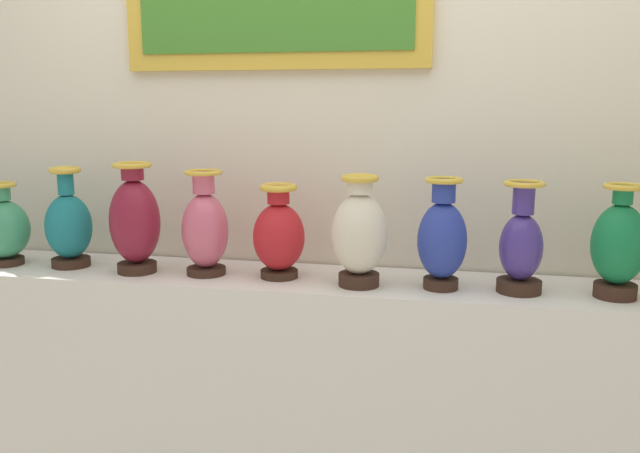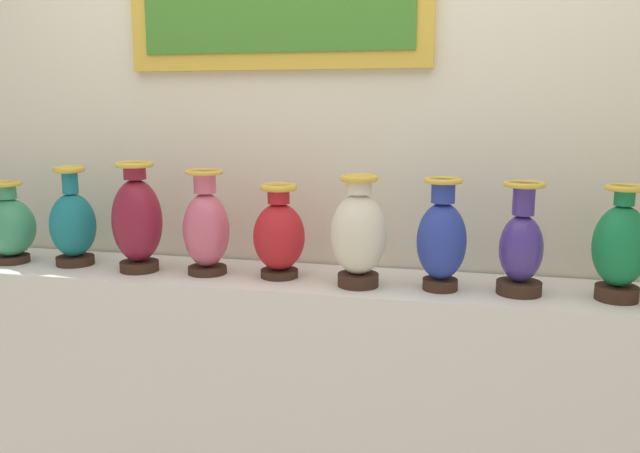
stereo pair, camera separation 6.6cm
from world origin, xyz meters
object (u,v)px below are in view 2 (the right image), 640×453
Objects in this scene: vase_emerald at (620,248)px; vase_rose at (206,228)px; vase_jade at (10,227)px; vase_teal at (73,224)px; vase_crimson at (279,235)px; vase_cobalt at (442,239)px; vase_indigo at (521,247)px; vase_burgundy at (137,220)px; vase_ivory at (359,234)px.

vase_rose is at bearing 179.40° from vase_emerald.
vase_jade is 0.25m from vase_teal.
vase_crimson is (0.79, 0.00, -0.00)m from vase_teal.
vase_jade is 0.95× the size of vase_crimson.
vase_jade is at bearing 179.90° from vase_cobalt.
vase_crimson is 0.55m from vase_cobalt.
vase_indigo is (1.06, -0.01, -0.01)m from vase_rose.
vase_burgundy is 0.52m from vase_crimson.
vase_burgundy reaches higher than vase_cobalt.
vase_indigo reaches higher than vase_crimson.
vase_ivory is 0.79m from vase_emerald.
vase_teal is 0.53m from vase_rose.
vase_teal is 0.79m from vase_crimson.
vase_burgundy is 1.11× the size of vase_emerald.
vase_teal is at bearing 173.61° from vase_burgundy.
vase_rose is 0.26m from vase_crimson.
vase_rose is at bearing 176.00° from vase_ivory.
vase_emerald is (0.29, -0.00, 0.01)m from vase_indigo.
vase_jade is 2.12m from vase_emerald.
vase_cobalt is (0.26, 0.02, -0.01)m from vase_ivory.
vase_ivory is 0.27m from vase_cobalt.
vase_cobalt is (1.34, -0.03, 0.01)m from vase_teal.
vase_emerald is at bearing 1.75° from vase_ivory.
vase_burgundy is at bearing -179.89° from vase_cobalt.
vase_rose is at bearing 179.35° from vase_indigo.
vase_teal is 1.00× the size of vase_rose.
vase_jade is 1.59m from vase_cobalt.
vase_burgundy is at bearing -176.40° from vase_crimson.
vase_indigo is at bearing 2.96° from vase_ivory.
vase_cobalt is at bearing -0.10° from vase_jade.
vase_indigo is at bearing 179.59° from vase_emerald.
vase_jade is 0.87× the size of vase_emerald.
vase_indigo is 1.00× the size of vase_emerald.
vase_rose is 1.00× the size of vase_ivory.
vase_cobalt is 0.24m from vase_indigo.
vase_rose is at bearing 4.94° from vase_burgundy.
vase_jade is at bearing 179.49° from vase_burgundy.
vase_jade is at bearing -178.48° from vase_crimson.
vase_teal is at bearing 177.46° from vase_ivory.
vase_ivory reaches higher than vase_crimson.
vase_ivory is (0.80, -0.02, -0.01)m from vase_burgundy.
vase_cobalt is 1.02× the size of vase_emerald.
vase_burgundy reaches higher than vase_emerald.
vase_rose is (0.53, -0.01, 0.01)m from vase_teal.
vase_crimson is at bearing 176.85° from vase_cobalt.
vase_cobalt is 0.53m from vase_emerald.
vase_burgundy is 1.06m from vase_cobalt.
vase_jade is at bearing -173.92° from vase_teal.
vase_crimson is 0.90× the size of vase_cobalt.
vase_crimson is at bearing 178.37° from vase_indigo.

